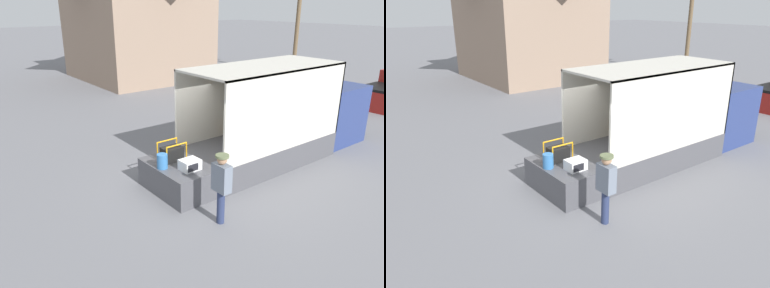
{
  "view_description": "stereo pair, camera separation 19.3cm",
  "coord_description": "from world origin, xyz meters",
  "views": [
    {
      "loc": [
        -5.83,
        -7.32,
        4.71
      ],
      "look_at": [
        -0.35,
        -0.2,
        1.33
      ],
      "focal_mm": 35.0,
      "sensor_mm": 36.0,
      "label": 1
    },
    {
      "loc": [
        -5.67,
        -7.43,
        4.71
      ],
      "look_at": [
        -0.35,
        -0.2,
        1.33
      ],
      "focal_mm": 35.0,
      "sensor_mm": 36.0,
      "label": 2
    }
  ],
  "objects": [
    {
      "name": "house_backdrop",
      "position": [
        6.88,
        15.08,
        4.11
      ],
      "size": [
        7.54,
        8.28,
        8.07
      ],
      "color": "gray",
      "rests_on": "ground"
    },
    {
      "name": "orange_bucket",
      "position": [
        -1.12,
        0.04,
        0.97
      ],
      "size": [
        0.28,
        0.28,
        0.38
      ],
      "color": "#3370B2",
      "rests_on": "tailgate_deck"
    },
    {
      "name": "portable_generator",
      "position": [
        -0.61,
        0.3,
        0.97
      ],
      "size": [
        0.66,
        0.48,
        0.52
      ],
      "color": "black",
      "rests_on": "tailgate_deck"
    },
    {
      "name": "worker_person",
      "position": [
        -0.8,
        -1.85,
        1.02
      ],
      "size": [
        0.3,
        0.44,
        1.67
      ],
      "color": "navy",
      "rests_on": "ground"
    },
    {
      "name": "tailgate_deck",
      "position": [
        -0.65,
        0.0,
        0.39
      ],
      "size": [
        1.29,
        2.0,
        0.78
      ],
      "primitive_type": "cube",
      "color": "#4C4C51",
      "rests_on": "ground"
    },
    {
      "name": "utility_pole",
      "position": [
        16.09,
        9.4,
        3.66
      ],
      "size": [
        1.8,
        0.28,
        7.02
      ],
      "color": "brown",
      "rests_on": "ground"
    },
    {
      "name": "ground_plane",
      "position": [
        0.0,
        0.0,
        0.0
      ],
      "size": [
        160.0,
        160.0,
        0.0
      ],
      "primitive_type": "plane",
      "color": "slate"
    },
    {
      "name": "microwave",
      "position": [
        -0.62,
        -0.46,
        0.91
      ],
      "size": [
        0.49,
        0.4,
        0.27
      ],
      "color": "white",
      "rests_on": "tailgate_deck"
    },
    {
      "name": "box_truck",
      "position": [
        4.05,
        0.0,
        0.89
      ],
      "size": [
        7.03,
        2.1,
        3.04
      ],
      "color": "navy",
      "rests_on": "ground"
    }
  ]
}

